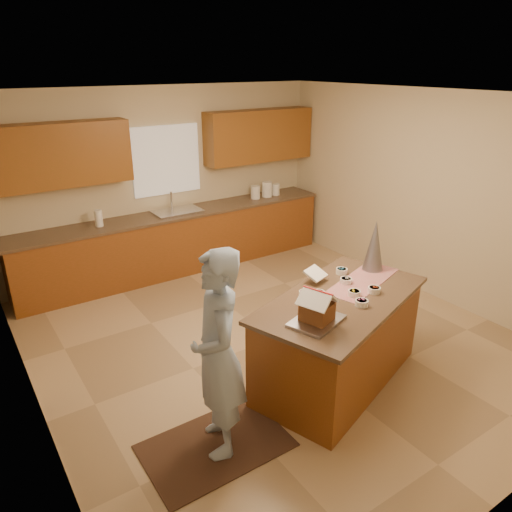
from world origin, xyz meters
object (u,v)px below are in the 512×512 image
at_px(island_base, 338,341).
at_px(tinsel_tree, 374,246).
at_px(boy, 218,355).
at_px(gingerbread_house, 317,309).

distance_m(island_base, tinsel_tree, 1.09).
height_order(island_base, boy, boy).
relative_size(tinsel_tree, gingerbread_house, 1.56).
relative_size(boy, gingerbread_house, 4.93).
relative_size(tinsel_tree, boy, 0.32).
relative_size(island_base, gingerbread_house, 5.09).
bearing_deg(island_base, tinsel_tree, 3.67).
distance_m(tinsel_tree, gingerbread_house, 1.35).
xyz_separation_m(tinsel_tree, boy, (-2.15, -0.44, -0.31)).
bearing_deg(island_base, boy, 166.58).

